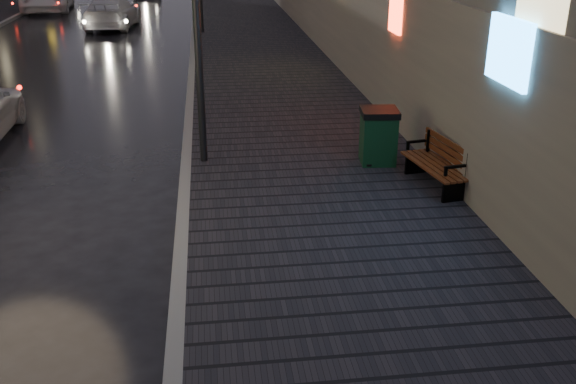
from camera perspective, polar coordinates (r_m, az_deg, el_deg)
name	(u,v)px	position (r m, az deg, el deg)	size (l,w,h in m)	color
ground	(33,371)	(7.61, -21.70, -14.60)	(120.00, 120.00, 0.00)	black
sidewalk	(252,37)	(27.27, -3.18, 13.63)	(4.60, 58.00, 0.15)	black
curb	(194,38)	(27.21, -8.37, 13.41)	(0.20, 58.00, 0.15)	slate
bench	(439,164)	(11.42, 13.31, 2.48)	(0.82, 1.70, 0.83)	black
trash_bin	(378,136)	(12.35, 8.04, 4.98)	(0.75, 0.75, 1.05)	black
taxi_mid	(112,13)	(30.97, -15.36, 15.13)	(1.92, 4.72, 1.37)	silver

